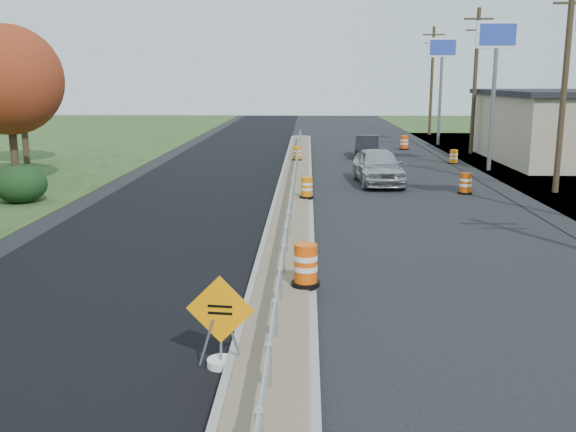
{
  "coord_description": "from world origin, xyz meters",
  "views": [
    {
      "loc": [
        0.58,
        -19.19,
        4.91
      ],
      "look_at": [
        0.03,
        -1.39,
        1.1
      ],
      "focal_mm": 40.0,
      "sensor_mm": 36.0,
      "label": 1
    }
  ],
  "objects_px": {
    "barrel_shoulder_far": "(404,143)",
    "barrel_shoulder_mid": "(454,157)",
    "barrel_median_far": "(297,154)",
    "barrel_shoulder_near": "(465,184)",
    "car_dark_mid": "(367,147)",
    "barrel_median_near": "(306,266)",
    "car_silver": "(378,166)",
    "barrel_median_mid": "(307,188)",
    "caution_sign": "(221,344)"
  },
  "relations": [
    {
      "from": "barrel_median_mid",
      "to": "barrel_shoulder_far",
      "type": "bearing_deg",
      "value": 71.33
    },
    {
      "from": "barrel_median_near",
      "to": "barrel_shoulder_far",
      "type": "height_order",
      "value": "barrel_median_near"
    },
    {
      "from": "barrel_shoulder_near",
      "to": "car_silver",
      "type": "relative_size",
      "value": 0.18
    },
    {
      "from": "barrel_median_mid",
      "to": "barrel_shoulder_near",
      "type": "relative_size",
      "value": 0.92
    },
    {
      "from": "barrel_median_mid",
      "to": "barrel_shoulder_far",
      "type": "height_order",
      "value": "barrel_median_mid"
    },
    {
      "from": "barrel_median_near",
      "to": "barrel_shoulder_mid",
      "type": "relative_size",
      "value": 1.17
    },
    {
      "from": "barrel_median_mid",
      "to": "car_silver",
      "type": "bearing_deg",
      "value": 55.88
    },
    {
      "from": "caution_sign",
      "to": "car_dark_mid",
      "type": "distance_m",
      "value": 31.32
    },
    {
      "from": "barrel_median_mid",
      "to": "barrel_shoulder_mid",
      "type": "distance_m",
      "value": 15.26
    },
    {
      "from": "barrel_median_far",
      "to": "barrel_shoulder_near",
      "type": "bearing_deg",
      "value": -52.5
    },
    {
      "from": "car_silver",
      "to": "car_dark_mid",
      "type": "height_order",
      "value": "car_silver"
    },
    {
      "from": "barrel_shoulder_near",
      "to": "barrel_shoulder_far",
      "type": "relative_size",
      "value": 0.92
    },
    {
      "from": "barrel_shoulder_mid",
      "to": "car_silver",
      "type": "distance_m",
      "value": 9.22
    },
    {
      "from": "car_silver",
      "to": "barrel_median_mid",
      "type": "bearing_deg",
      "value": -127.83
    },
    {
      "from": "barrel_median_near",
      "to": "barrel_shoulder_mid",
      "type": "height_order",
      "value": "barrel_median_near"
    },
    {
      "from": "barrel_shoulder_near",
      "to": "barrel_shoulder_mid",
      "type": "xyz_separation_m",
      "value": [
        1.72,
        10.13,
        -0.03
      ]
    },
    {
      "from": "barrel_shoulder_near",
      "to": "car_silver",
      "type": "bearing_deg",
      "value": 143.98
    },
    {
      "from": "barrel_median_mid",
      "to": "barrel_median_far",
      "type": "relative_size",
      "value": 1.04
    },
    {
      "from": "barrel_shoulder_near",
      "to": "caution_sign",
      "type": "bearing_deg",
      "value": -115.56
    },
    {
      "from": "barrel_median_mid",
      "to": "barrel_shoulder_near",
      "type": "xyz_separation_m",
      "value": [
        6.93,
        2.44,
        -0.19
      ]
    },
    {
      "from": "caution_sign",
      "to": "barrel_median_near",
      "type": "relative_size",
      "value": 1.69
    },
    {
      "from": "barrel_shoulder_mid",
      "to": "car_silver",
      "type": "relative_size",
      "value": 0.17
    },
    {
      "from": "barrel_median_far",
      "to": "car_silver",
      "type": "relative_size",
      "value": 0.16
    },
    {
      "from": "barrel_median_far",
      "to": "car_silver",
      "type": "bearing_deg",
      "value": -61.14
    },
    {
      "from": "barrel_shoulder_far",
      "to": "barrel_median_far",
      "type": "bearing_deg",
      "value": -132.5
    },
    {
      "from": "barrel_median_near",
      "to": "car_silver",
      "type": "xyz_separation_m",
      "value": [
        3.39,
        16.23,
        0.15
      ]
    },
    {
      "from": "barrel_shoulder_far",
      "to": "barrel_shoulder_mid",
      "type": "bearing_deg",
      "value": -77.3
    },
    {
      "from": "barrel_median_mid",
      "to": "barrel_shoulder_near",
      "type": "height_order",
      "value": "barrel_median_mid"
    },
    {
      "from": "barrel_median_mid",
      "to": "caution_sign",
      "type": "bearing_deg",
      "value": -95.5
    },
    {
      "from": "caution_sign",
      "to": "barrel_shoulder_far",
      "type": "height_order",
      "value": "caution_sign"
    },
    {
      "from": "caution_sign",
      "to": "car_dark_mid",
      "type": "bearing_deg",
      "value": 86.68
    },
    {
      "from": "barrel_shoulder_mid",
      "to": "barrel_median_far",
      "type": "bearing_deg",
      "value": -177.89
    },
    {
      "from": "barrel_median_mid",
      "to": "car_dark_mid",
      "type": "xyz_separation_m",
      "value": [
        3.83,
        15.8,
        0.05
      ]
    },
    {
      "from": "barrel_shoulder_far",
      "to": "car_dark_mid",
      "type": "relative_size",
      "value": 0.24
    },
    {
      "from": "barrel_median_far",
      "to": "caution_sign",
      "type": "bearing_deg",
      "value": -91.82
    },
    {
      "from": "barrel_median_mid",
      "to": "barrel_shoulder_near",
      "type": "distance_m",
      "value": 7.35
    },
    {
      "from": "caution_sign",
      "to": "barrel_shoulder_near",
      "type": "relative_size",
      "value": 1.82
    },
    {
      "from": "barrel_shoulder_near",
      "to": "car_dark_mid",
      "type": "xyz_separation_m",
      "value": [
        -3.09,
        13.35,
        0.25
      ]
    },
    {
      "from": "caution_sign",
      "to": "barrel_median_near",
      "type": "bearing_deg",
      "value": 75.78
    },
    {
      "from": "barrel_shoulder_far",
      "to": "barrel_median_near",
      "type": "bearing_deg",
      "value": -102.3
    },
    {
      "from": "barrel_shoulder_mid",
      "to": "barrel_median_near",
      "type": "bearing_deg",
      "value": -109.98
    },
    {
      "from": "barrel_shoulder_near",
      "to": "barrel_shoulder_far",
      "type": "bearing_deg",
      "value": 90.12
    },
    {
      "from": "barrel_median_near",
      "to": "barrel_median_mid",
      "type": "distance_m",
      "value": 11.22
    },
    {
      "from": "caution_sign",
      "to": "barrel_shoulder_mid",
      "type": "distance_m",
      "value": 29.43
    },
    {
      "from": "caution_sign",
      "to": "barrel_median_mid",
      "type": "height_order",
      "value": "caution_sign"
    },
    {
      "from": "caution_sign",
      "to": "car_dark_mid",
      "type": "height_order",
      "value": "caution_sign"
    },
    {
      "from": "barrel_shoulder_far",
      "to": "car_dark_mid",
      "type": "xyz_separation_m",
      "value": [
        -3.06,
        -4.59,
        0.21
      ]
    },
    {
      "from": "car_dark_mid",
      "to": "barrel_median_far",
      "type": "bearing_deg",
      "value": -135.49
    },
    {
      "from": "barrel_shoulder_mid",
      "to": "car_silver",
      "type": "height_order",
      "value": "car_silver"
    },
    {
      "from": "barrel_median_near",
      "to": "barrel_shoulder_near",
      "type": "distance_m",
      "value": 15.32
    }
  ]
}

